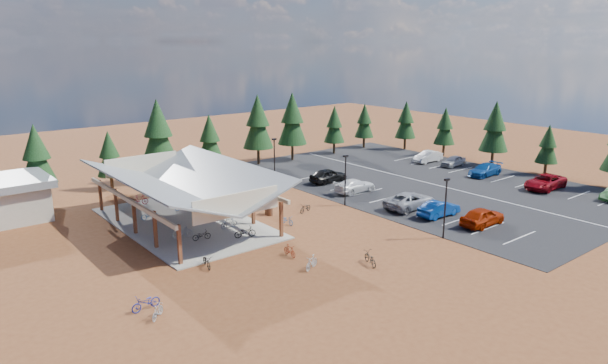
{
  "coord_description": "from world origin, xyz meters",
  "views": [
    {
      "loc": [
        -30.65,
        -35.85,
        15.88
      ],
      "look_at": [
        1.39,
        4.04,
        2.59
      ],
      "focal_mm": 32.0,
      "sensor_mm": 36.0,
      "label": 1
    }
  ],
  "objects_px": {
    "bike_0": "(202,235)",
    "bike_pavilion": "(183,182)",
    "car_7": "(485,170)",
    "bike_15": "(239,210)",
    "bike_3": "(140,200)",
    "bike_12": "(370,258)",
    "bike_6": "(182,206)",
    "trash_bin_0": "(268,210)",
    "bike_2": "(150,215)",
    "car_4": "(328,175)",
    "bike_11": "(290,251)",
    "bike_10": "(146,302)",
    "bike_9": "(158,311)",
    "bike_13": "(312,262)",
    "bike_5": "(229,223)",
    "car_1": "(439,209)",
    "lamp_post_2": "(274,157)",
    "trash_bin_1": "(270,211)",
    "bike_1": "(182,232)",
    "bike_16": "(305,208)",
    "lamp_post_1": "(345,177)",
    "bike_4": "(245,232)",
    "bike_8": "(207,261)",
    "car_2": "(410,200)",
    "car_8": "(453,161)",
    "bike_14": "(287,220)",
    "car_9": "(428,157)",
    "lamp_post_0": "(445,204)",
    "car_3": "(355,186)",
    "car_0": "(482,216)"
  },
  "relations": [
    {
      "from": "bike_0",
      "to": "bike_15",
      "type": "height_order",
      "value": "bike_0"
    },
    {
      "from": "car_4",
      "to": "bike_16",
      "type": "bearing_deg",
      "value": 126.14
    },
    {
      "from": "lamp_post_2",
      "to": "bike_6",
      "type": "xyz_separation_m",
      "value": [
        -13.51,
        -3.52,
        -2.45
      ]
    },
    {
      "from": "bike_0",
      "to": "bike_3",
      "type": "distance_m",
      "value": 12.7
    },
    {
      "from": "bike_2",
      "to": "car_1",
      "type": "height_order",
      "value": "car_1"
    },
    {
      "from": "car_2",
      "to": "bike_9",
      "type": "bearing_deg",
      "value": 98.94
    },
    {
      "from": "bike_11",
      "to": "bike_5",
      "type": "bearing_deg",
      "value": 96.48
    },
    {
      "from": "bike_pavilion",
      "to": "car_3",
      "type": "distance_m",
      "value": 19.47
    },
    {
      "from": "bike_4",
      "to": "bike_1",
      "type": "bearing_deg",
      "value": 70.15
    },
    {
      "from": "bike_3",
      "to": "car_2",
      "type": "height_order",
      "value": "car_2"
    },
    {
      "from": "car_4",
      "to": "bike_11",
      "type": "bearing_deg",
      "value": 129.5
    },
    {
      "from": "car_8",
      "to": "bike_9",
      "type": "bearing_deg",
      "value": -76.47
    },
    {
      "from": "bike_0",
      "to": "bike_pavilion",
      "type": "bearing_deg",
      "value": -2.02
    },
    {
      "from": "bike_12",
      "to": "bike_13",
      "type": "bearing_deg",
      "value": -7.17
    },
    {
      "from": "bike_6",
      "to": "car_4",
      "type": "height_order",
      "value": "car_4"
    },
    {
      "from": "bike_5",
      "to": "car_1",
      "type": "height_order",
      "value": "car_1"
    },
    {
      "from": "bike_pavilion",
      "to": "car_7",
      "type": "relative_size",
      "value": 3.83
    },
    {
      "from": "lamp_post_1",
      "to": "bike_12",
      "type": "relative_size",
      "value": 2.68
    },
    {
      "from": "bike_15",
      "to": "car_9",
      "type": "xyz_separation_m",
      "value": [
        32.39,
        3.63,
        0.34
      ]
    },
    {
      "from": "trash_bin_0",
      "to": "bike_2",
      "type": "height_order",
      "value": "bike_2"
    },
    {
      "from": "bike_11",
      "to": "car_2",
      "type": "distance_m",
      "value": 16.76
    },
    {
      "from": "car_1",
      "to": "trash_bin_0",
      "type": "bearing_deg",
      "value": 49.86
    },
    {
      "from": "bike_12",
      "to": "car_8",
      "type": "distance_m",
      "value": 35.61
    },
    {
      "from": "bike_0",
      "to": "bike_4",
      "type": "distance_m",
      "value": 3.56
    },
    {
      "from": "bike_12",
      "to": "bike_6",
      "type": "bearing_deg",
      "value": -55.12
    },
    {
      "from": "bike_0",
      "to": "car_0",
      "type": "relative_size",
      "value": 0.32
    },
    {
      "from": "bike_5",
      "to": "car_8",
      "type": "height_order",
      "value": "car_8"
    },
    {
      "from": "car_7",
      "to": "bike_4",
      "type": "bearing_deg",
      "value": -91.23
    },
    {
      "from": "bike_pavilion",
      "to": "bike_10",
      "type": "bearing_deg",
      "value": -124.91
    },
    {
      "from": "car_2",
      "to": "car_7",
      "type": "relative_size",
      "value": 1.13
    },
    {
      "from": "bike_2",
      "to": "bike_10",
      "type": "height_order",
      "value": "bike_10"
    },
    {
      "from": "lamp_post_0",
      "to": "bike_10",
      "type": "height_order",
      "value": "lamp_post_0"
    },
    {
      "from": "bike_9",
      "to": "bike_13",
      "type": "height_order",
      "value": "bike_13"
    },
    {
      "from": "bike_pavilion",
      "to": "bike_6",
      "type": "relative_size",
      "value": 12.07
    },
    {
      "from": "bike_pavilion",
      "to": "bike_14",
      "type": "relative_size",
      "value": 12.76
    },
    {
      "from": "trash_bin_1",
      "to": "bike_1",
      "type": "bearing_deg",
      "value": -176.02
    },
    {
      "from": "lamp_post_1",
      "to": "trash_bin_0",
      "type": "distance_m",
      "value": 8.43
    },
    {
      "from": "bike_1",
      "to": "bike_3",
      "type": "xyz_separation_m",
      "value": [
        0.96,
        11.25,
        -0.01
      ]
    },
    {
      "from": "lamp_post_0",
      "to": "bike_14",
      "type": "xyz_separation_m",
      "value": [
        -8.0,
        10.98,
        -2.58
      ]
    },
    {
      "from": "bike_2",
      "to": "bike_pavilion",
      "type": "bearing_deg",
      "value": -140.0
    },
    {
      "from": "bike_12",
      "to": "bike_16",
      "type": "distance_m",
      "value": 13.5
    },
    {
      "from": "bike_8",
      "to": "bike_9",
      "type": "height_order",
      "value": "bike_8"
    },
    {
      "from": "bike_9",
      "to": "bike_15",
      "type": "bearing_deg",
      "value": -88.31
    },
    {
      "from": "lamp_post_2",
      "to": "bike_3",
      "type": "relative_size",
      "value": 3.07
    },
    {
      "from": "lamp_post_2",
      "to": "trash_bin_0",
      "type": "bearing_deg",
      "value": -128.76
    },
    {
      "from": "bike_10",
      "to": "bike_16",
      "type": "relative_size",
      "value": 1.11
    },
    {
      "from": "lamp_post_1",
      "to": "bike_16",
      "type": "distance_m",
      "value": 5.2
    },
    {
      "from": "lamp_post_2",
      "to": "bike_15",
      "type": "bearing_deg",
      "value": -141.15
    },
    {
      "from": "bike_pavilion",
      "to": "bike_9",
      "type": "relative_size",
      "value": 13.08
    },
    {
      "from": "bike_pavilion",
      "to": "car_8",
      "type": "relative_size",
      "value": 4.84
    }
  ]
}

